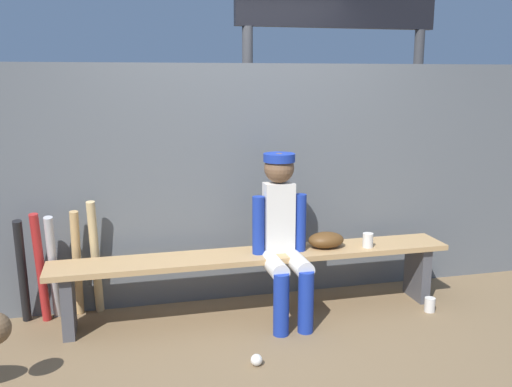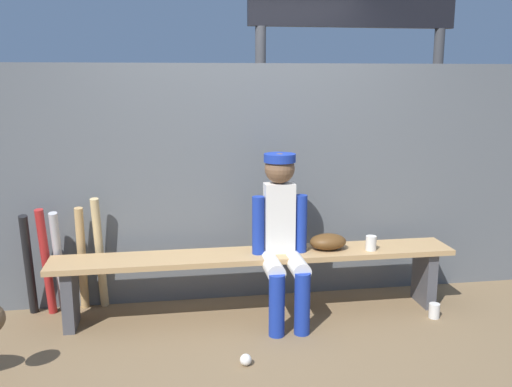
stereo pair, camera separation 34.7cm
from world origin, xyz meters
name	(u,v)px [view 2 (the right image)]	position (x,y,z in m)	size (l,w,h in m)	color
ground_plane	(256,314)	(0.00, 0.00, 0.00)	(30.00, 30.00, 0.00)	brown
chainlink_fence	(248,184)	(0.00, 0.39, 0.93)	(5.34, 0.03, 1.87)	#595E63
dugout_bench	(256,265)	(0.00, 0.00, 0.39)	(2.99, 0.36, 0.49)	tan
player_seated	(282,232)	(0.17, -0.11, 0.67)	(0.41, 0.55, 1.22)	silver
baseball_glove	(328,242)	(0.55, 0.00, 0.55)	(0.28, 0.20, 0.12)	#593819
bat_wood_natural	(100,254)	(-1.16, 0.29, 0.45)	(0.06, 0.06, 0.89)	tan
bat_wood_tan	(82,259)	(-1.29, 0.30, 0.41)	(0.06, 0.06, 0.82)	tan
bat_aluminum_silver	(59,262)	(-1.45, 0.26, 0.40)	(0.06, 0.06, 0.81)	#B7B7BC
bat_aluminum_red	(46,263)	(-1.54, 0.22, 0.42)	(0.06, 0.06, 0.84)	#B22323
bat_aluminum_black	(29,265)	(-1.66, 0.22, 0.40)	(0.06, 0.06, 0.81)	black
baseball	(246,360)	(-0.19, -0.76, 0.04)	(0.07, 0.07, 0.07)	white
cup_on_ground	(434,311)	(1.30, -0.28, 0.06)	(0.08, 0.08, 0.11)	silver
cup_on_bench	(371,243)	(0.86, -0.07, 0.54)	(0.08, 0.08, 0.11)	silver
scoreboard	(359,6)	(1.21, 1.38, 2.41)	(2.28, 0.27, 3.45)	#3F3F42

